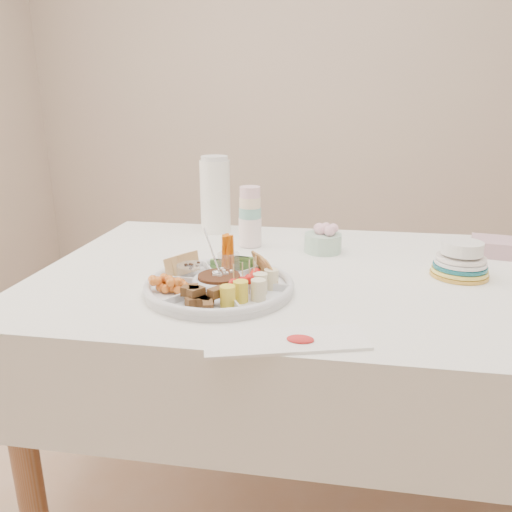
% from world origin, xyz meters
% --- Properties ---
extents(floor, '(4.00, 4.00, 0.00)m').
position_xyz_m(floor, '(0.00, 0.00, 0.00)').
color(floor, tan).
rests_on(floor, ground).
extents(wall_back, '(4.00, 0.02, 2.70)m').
position_xyz_m(wall_back, '(0.00, 2.00, 1.35)').
color(wall_back, beige).
rests_on(wall_back, ground).
extents(dining_table, '(1.52, 1.02, 0.76)m').
position_xyz_m(dining_table, '(0.00, 0.00, 0.38)').
color(dining_table, white).
rests_on(dining_table, floor).
extents(party_tray, '(0.39, 0.39, 0.04)m').
position_xyz_m(party_tray, '(-0.20, -0.20, 0.78)').
color(party_tray, silver).
rests_on(party_tray, dining_table).
extents(bean_dip, '(0.11, 0.11, 0.04)m').
position_xyz_m(bean_dip, '(-0.20, -0.20, 0.79)').
color(bean_dip, '#381E0C').
rests_on(bean_dip, party_tray).
extents(tortillas, '(0.10, 0.10, 0.06)m').
position_xyz_m(tortillas, '(-0.09, -0.14, 0.80)').
color(tortillas, '#9C653B').
rests_on(tortillas, party_tray).
extents(carrot_cucumber, '(0.12, 0.12, 0.11)m').
position_xyz_m(carrot_cucumber, '(-0.20, -0.07, 0.82)').
color(carrot_cucumber, '#DF6104').
rests_on(carrot_cucumber, party_tray).
extents(pita_raisins, '(0.12, 0.12, 0.06)m').
position_xyz_m(pita_raisins, '(-0.31, -0.13, 0.80)').
color(pita_raisins, '#DFB556').
rests_on(pita_raisins, party_tray).
extents(cherries, '(0.11, 0.11, 0.04)m').
position_xyz_m(cherries, '(-0.32, -0.26, 0.79)').
color(cherries, orange).
rests_on(cherries, party_tray).
extents(granola_chunks, '(0.11, 0.11, 0.05)m').
position_xyz_m(granola_chunks, '(-0.21, -0.33, 0.79)').
color(granola_chunks, '#43281A').
rests_on(granola_chunks, party_tray).
extents(banana_tomato, '(0.12, 0.12, 0.10)m').
position_xyz_m(banana_tomato, '(-0.09, -0.26, 0.82)').
color(banana_tomato, '#F5F268').
rests_on(banana_tomato, party_tray).
extents(cup_stack, '(0.08, 0.08, 0.21)m').
position_xyz_m(cup_stack, '(-0.20, 0.24, 0.86)').
color(cup_stack, beige).
rests_on(cup_stack, dining_table).
extents(thermos, '(0.14, 0.14, 0.29)m').
position_xyz_m(thermos, '(-0.36, 0.41, 0.90)').
color(thermos, white).
rests_on(thermos, dining_table).
extents(flower_bowl, '(0.13, 0.13, 0.09)m').
position_xyz_m(flower_bowl, '(0.05, 0.21, 0.80)').
color(flower_bowl, '#A8CEBB').
rests_on(flower_bowl, dining_table).
extents(napkin_stack, '(0.17, 0.16, 0.05)m').
position_xyz_m(napkin_stack, '(0.60, 0.27, 0.78)').
color(napkin_stack, '#BF93A0').
rests_on(napkin_stack, dining_table).
extents(plate_stack, '(0.18, 0.18, 0.10)m').
position_xyz_m(plate_stack, '(0.44, 0.03, 0.81)').
color(plate_stack, yellow).
rests_on(plate_stack, dining_table).
extents(placemat, '(0.35, 0.20, 0.01)m').
position_xyz_m(placemat, '(-0.00, -0.45, 0.76)').
color(placemat, white).
rests_on(placemat, dining_table).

